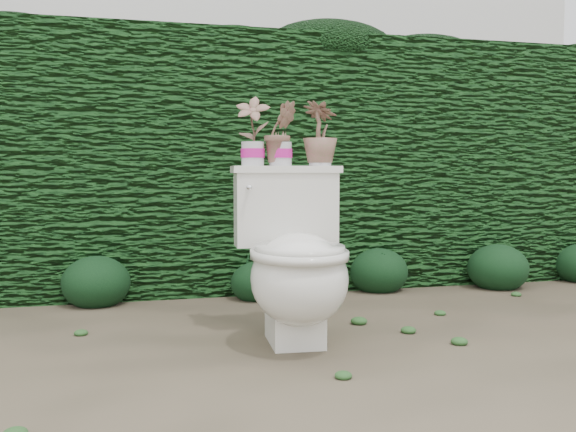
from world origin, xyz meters
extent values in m
plane|color=#6A5E49|center=(0.00, 0.00, 0.00)|extent=(60.00, 60.00, 0.00)
cube|color=#1C501A|center=(0.00, 1.60, 0.80)|extent=(8.00, 1.00, 1.60)
cube|color=silver|center=(0.60, 6.00, 2.00)|extent=(8.00, 3.50, 4.00)
cube|color=silver|center=(0.02, 0.01, 0.10)|extent=(0.24, 0.32, 0.20)
ellipsoid|color=silver|center=(0.01, -0.09, 0.30)|extent=(0.45, 0.54, 0.39)
cube|color=silver|center=(0.04, 0.23, 0.57)|extent=(0.48, 0.20, 0.34)
cube|color=silver|center=(0.04, 0.23, 0.76)|extent=(0.51, 0.23, 0.03)
cylinder|color=silver|center=(-0.15, 0.15, 0.68)|extent=(0.02, 0.06, 0.02)
sphere|color=silver|center=(-0.16, 0.12, 0.68)|extent=(0.03, 0.03, 0.03)
imported|color=#257825|center=(-0.12, 0.24, 0.93)|extent=(0.19, 0.16, 0.31)
imported|color=#257825|center=(0.01, 0.23, 0.92)|extent=(0.17, 0.14, 0.28)
imported|color=#257825|center=(0.20, 0.22, 0.92)|extent=(0.22, 0.22, 0.28)
ellipsoid|color=#123516|center=(-0.85, 1.08, 0.15)|extent=(0.38, 0.38, 0.31)
ellipsoid|color=#123516|center=(0.06, 1.01, 0.12)|extent=(0.31, 0.31, 0.25)
ellipsoid|color=#123516|center=(0.86, 1.08, 0.15)|extent=(0.37, 0.37, 0.30)
ellipsoid|color=#123516|center=(1.64, 0.97, 0.16)|extent=(0.39, 0.39, 0.31)
camera|label=1|loc=(-0.70, -2.66, 0.75)|focal=40.00mm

